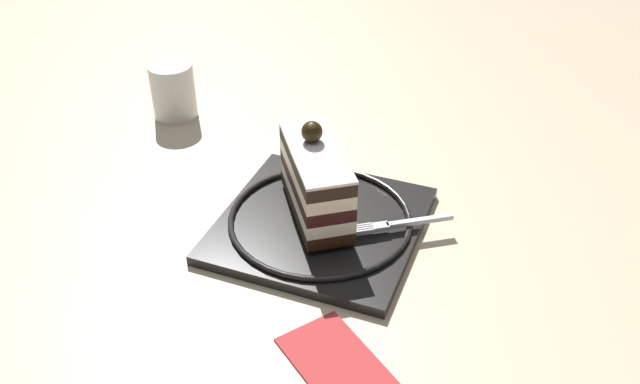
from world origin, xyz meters
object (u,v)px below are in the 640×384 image
cake_slice (316,180)px  folded_napkin (341,367)px  dessert_plate (320,223)px  drink_glass_near (173,93)px  fork (396,224)px

cake_slice → folded_napkin: 0.20m
dessert_plate → drink_glass_near: drink_glass_near is taller
dessert_plate → fork: size_ratio=2.42×
fork → drink_glass_near: bearing=73.8°
dessert_plate → folded_napkin: size_ratio=1.96×
cake_slice → drink_glass_near: 0.30m
fork → drink_glass_near: 0.37m
dessert_plate → fork: 0.08m
dessert_plate → fork: (0.02, -0.08, 0.01)m
fork → drink_glass_near: size_ratio=1.26×
cake_slice → dessert_plate: bearing=-128.5°
dessert_plate → folded_napkin: bearing=-146.7°
fork → folded_napkin: fork is taller
folded_napkin → fork: bearing=8.5°
dessert_plate → cake_slice: size_ratio=1.75×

